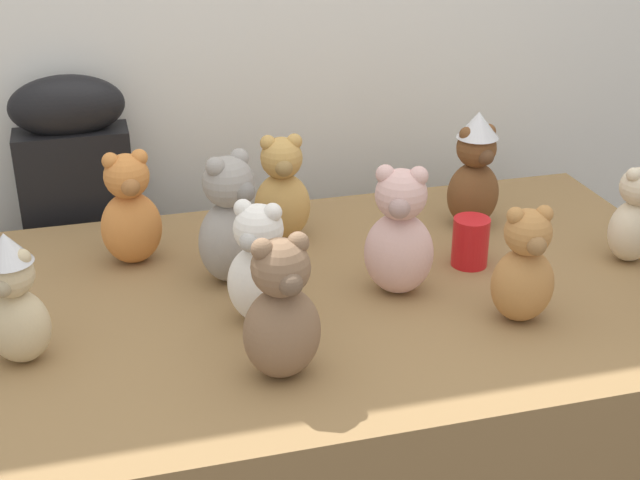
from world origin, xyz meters
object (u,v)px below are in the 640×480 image
Objects in this scene: teddy_bear_caramel at (524,268)px; teddy_bear_sand at (14,300)px; teddy_bear_honey at (282,191)px; display_table at (320,436)px; instrument_case at (88,272)px; teddy_bear_chestnut at (475,171)px; teddy_bear_snow at (259,267)px; party_cup_red at (470,242)px; teddy_bear_mocha at (282,312)px; teddy_bear_ash at (231,222)px; teddy_bear_blush at (399,235)px; teddy_bear_ginger at (130,212)px; teddy_bear_cream at (635,217)px.

teddy_bear_sand is (-0.94, 0.10, 0.01)m from teddy_bear_caramel.
teddy_bear_caramel is at bearing -47.80° from teddy_bear_honey.
teddy_bear_sand is (-0.59, -0.11, 0.49)m from display_table.
instrument_case is 1.05m from teddy_bear_chestnut.
display_table is at bearing 63.86° from teddy_bear_snow.
party_cup_red reaches higher than display_table.
display_table is 0.71m from teddy_bear_chestnut.
teddy_bear_caramel is 0.85× the size of teddy_bear_chestnut.
teddy_bear_sand is at bearing 150.81° from teddy_bear_mocha.
instrument_case is 3.80× the size of teddy_bear_chestnut.
teddy_bear_ash is (-0.61, -0.13, -0.01)m from teddy_bear_chestnut.
teddy_bear_snow reaches higher than display_table.
teddy_bear_blush is 0.98× the size of teddy_bear_ash.
teddy_bear_ginger is at bearing 163.65° from party_cup_red.
teddy_bear_blush is at bearing -58.00° from teddy_bear_ash.
teddy_bear_blush reaches higher than teddy_bear_mocha.
teddy_bear_blush reaches higher than teddy_bear_cream.
teddy_bear_ash reaches higher than teddy_bear_ginger.
display_table is 0.63m from teddy_bear_caramel.
instrument_case reaches higher than teddy_bear_honey.
teddy_bear_mocha is at bearing -166.73° from teddy_bear_caramel.
teddy_bear_ginger reaches higher than teddy_bear_caramel.
display_table is 0.53m from teddy_bear_blush.
teddy_bear_chestnut is (0.29, 0.27, 0.01)m from teddy_bear_blush.
teddy_bear_caramel is (0.35, -0.21, 0.48)m from display_table.
teddy_bear_ginger is at bearing 174.76° from teddy_bear_blush.
display_table is at bearing -40.29° from teddy_bear_ginger.
teddy_bear_chestnut is (0.09, 0.44, 0.03)m from teddy_bear_caramel.
teddy_bear_cream is (0.26, -0.27, -0.03)m from teddy_bear_chestnut.
teddy_bear_mocha is at bearing -73.21° from teddy_bear_ginger.
teddy_bear_sand is 1.00× the size of teddy_bear_snow.
teddy_bear_chestnut is 2.57× the size of party_cup_red.
teddy_bear_sand reaches higher than teddy_bear_cream.
teddy_bear_snow is at bearing -159.47° from teddy_bear_chestnut.
teddy_bear_blush is (0.74, 0.07, 0.01)m from teddy_bear_sand.
teddy_bear_honey is 1.06× the size of teddy_bear_caramel.
teddy_bear_caramel is 0.60m from teddy_bear_ash.
party_cup_red is (0.82, -0.58, 0.25)m from instrument_case.
teddy_bear_ash is 0.19m from teddy_bear_snow.
teddy_bear_ginger is 0.91× the size of teddy_bear_ash.
teddy_bear_ginger is 0.80m from teddy_bear_chestnut.
teddy_bear_snow is at bearing -62.19° from teddy_bear_ginger.
instrument_case is 0.97m from teddy_bear_blush.
teddy_bear_chestnut is at bearing -21.84° from teddy_bear_ash.
teddy_bear_blush is at bearing -56.15° from teddy_bear_honey.
teddy_bear_blush is (0.17, -0.32, 0.01)m from teddy_bear_honey.
teddy_bear_mocha reaches higher than party_cup_red.
instrument_case is 4.47× the size of teddy_bear_caramel.
display_table is 5.95× the size of teddy_bear_chestnut.
teddy_bear_blush is 2.53× the size of party_cup_red.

